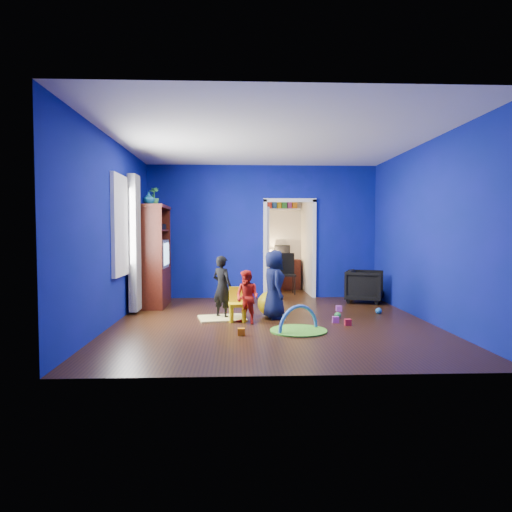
{
  "coord_description": "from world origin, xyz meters",
  "views": [
    {
      "loc": [
        -0.56,
        -7.24,
        1.44
      ],
      "look_at": [
        -0.24,
        0.4,
        1.04
      ],
      "focal_mm": 32.0,
      "sensor_mm": 36.0,
      "label": 1
    }
  ],
  "objects_px": {
    "crt_tv": "(154,254)",
    "folding_chair": "(287,274)",
    "hopper_ball": "(270,304)",
    "tv_armoire": "(152,256)",
    "toddler_red": "(247,297)",
    "study_desk": "(283,274)",
    "armchair": "(365,286)",
    "child_navy": "(274,284)",
    "child_black": "(222,287)",
    "kid_chair": "(238,306)",
    "play_mat": "(298,331)",
    "vase": "(149,198)"
  },
  "relations": [
    {
      "from": "crt_tv",
      "to": "folding_chair",
      "type": "height_order",
      "value": "crt_tv"
    },
    {
      "from": "crt_tv",
      "to": "folding_chair",
      "type": "relative_size",
      "value": 0.76
    },
    {
      "from": "play_mat",
      "to": "hopper_ball",
      "type": "bearing_deg",
      "value": 104.68
    },
    {
      "from": "crt_tv",
      "to": "play_mat",
      "type": "bearing_deg",
      "value": -43.77
    },
    {
      "from": "tv_armoire",
      "to": "crt_tv",
      "type": "xyz_separation_m",
      "value": [
        0.04,
        0.0,
        0.04
      ]
    },
    {
      "from": "toddler_red",
      "to": "study_desk",
      "type": "distance_m",
      "value": 4.49
    },
    {
      "from": "study_desk",
      "to": "kid_chair",
      "type": "bearing_deg",
      "value": -105.39
    },
    {
      "from": "vase",
      "to": "play_mat",
      "type": "relative_size",
      "value": 0.28
    },
    {
      "from": "hopper_ball",
      "to": "tv_armoire",
      "type": "bearing_deg",
      "value": 152.51
    },
    {
      "from": "child_navy",
      "to": "folding_chair",
      "type": "bearing_deg",
      "value": -17.77
    },
    {
      "from": "toddler_red",
      "to": "play_mat",
      "type": "xyz_separation_m",
      "value": [
        0.73,
        -0.59,
        -0.41
      ]
    },
    {
      "from": "child_black",
      "to": "hopper_ball",
      "type": "relative_size",
      "value": 2.46
    },
    {
      "from": "hopper_ball",
      "to": "kid_chair",
      "type": "height_order",
      "value": "kid_chair"
    },
    {
      "from": "armchair",
      "to": "hopper_ball",
      "type": "xyz_separation_m",
      "value": [
        -2.06,
        -1.43,
        -0.12
      ]
    },
    {
      "from": "armchair",
      "to": "tv_armoire",
      "type": "distance_m",
      "value": 4.33
    },
    {
      "from": "vase",
      "to": "kid_chair",
      "type": "relative_size",
      "value": 0.46
    },
    {
      "from": "armchair",
      "to": "kid_chair",
      "type": "relative_size",
      "value": 1.47
    },
    {
      "from": "child_black",
      "to": "crt_tv",
      "type": "xyz_separation_m",
      "value": [
        -1.36,
        1.31,
        0.49
      ]
    },
    {
      "from": "hopper_ball",
      "to": "crt_tv",
      "type": "bearing_deg",
      "value": 152.08
    },
    {
      "from": "vase",
      "to": "tv_armoire",
      "type": "relative_size",
      "value": 0.12
    },
    {
      "from": "armchair",
      "to": "folding_chair",
      "type": "height_order",
      "value": "folding_chair"
    },
    {
      "from": "kid_chair",
      "to": "crt_tv",
      "type": "bearing_deg",
      "value": 128.77
    },
    {
      "from": "child_black",
      "to": "study_desk",
      "type": "distance_m",
      "value": 4.13
    },
    {
      "from": "child_navy",
      "to": "tv_armoire",
      "type": "bearing_deg",
      "value": 50.67
    },
    {
      "from": "vase",
      "to": "tv_armoire",
      "type": "xyz_separation_m",
      "value": [
        0.0,
        0.3,
        -1.09
      ]
    },
    {
      "from": "toddler_red",
      "to": "hopper_ball",
      "type": "distance_m",
      "value": 0.8
    },
    {
      "from": "hopper_ball",
      "to": "toddler_red",
      "type": "bearing_deg",
      "value": -121.83
    },
    {
      "from": "child_black",
      "to": "child_navy",
      "type": "xyz_separation_m",
      "value": [
        0.87,
        -0.09,
        0.05
      ]
    },
    {
      "from": "child_navy",
      "to": "folding_chair",
      "type": "distance_m",
      "value": 3.06
    },
    {
      "from": "crt_tv",
      "to": "play_mat",
      "type": "distance_m",
      "value": 3.61
    },
    {
      "from": "vase",
      "to": "folding_chair",
      "type": "xyz_separation_m",
      "value": [
        2.81,
        1.91,
        -1.61
      ]
    },
    {
      "from": "child_black",
      "to": "crt_tv",
      "type": "height_order",
      "value": "crt_tv"
    },
    {
      "from": "child_navy",
      "to": "vase",
      "type": "height_order",
      "value": "vase"
    },
    {
      "from": "tv_armoire",
      "to": "kid_chair",
      "type": "xyz_separation_m",
      "value": [
        1.66,
        -1.61,
        -0.73
      ]
    },
    {
      "from": "hopper_ball",
      "to": "kid_chair",
      "type": "relative_size",
      "value": 0.85
    },
    {
      "from": "toddler_red",
      "to": "folding_chair",
      "type": "relative_size",
      "value": 0.92
    },
    {
      "from": "tv_armoire",
      "to": "play_mat",
      "type": "relative_size",
      "value": 2.36
    },
    {
      "from": "vase",
      "to": "hopper_ball",
      "type": "bearing_deg",
      "value": -21.05
    },
    {
      "from": "play_mat",
      "to": "toddler_red",
      "type": "bearing_deg",
      "value": 141.35
    },
    {
      "from": "child_black",
      "to": "folding_chair",
      "type": "height_order",
      "value": "child_black"
    },
    {
      "from": "vase",
      "to": "armchair",
      "type": "bearing_deg",
      "value": 7.77
    },
    {
      "from": "child_navy",
      "to": "play_mat",
      "type": "relative_size",
      "value": 1.38
    },
    {
      "from": "study_desk",
      "to": "hopper_ball",
      "type": "bearing_deg",
      "value": -99.04
    },
    {
      "from": "armchair",
      "to": "kid_chair",
      "type": "bearing_deg",
      "value": 147.33
    },
    {
      "from": "child_navy",
      "to": "hopper_ball",
      "type": "xyz_separation_m",
      "value": [
        -0.05,
        0.25,
        -0.36
      ]
    },
    {
      "from": "play_mat",
      "to": "child_black",
      "type": "bearing_deg",
      "value": 136.58
    },
    {
      "from": "child_navy",
      "to": "crt_tv",
      "type": "xyz_separation_m",
      "value": [
        -2.22,
        1.4,
        0.45
      ]
    },
    {
      "from": "child_black",
      "to": "vase",
      "type": "bearing_deg",
      "value": 2.48
    },
    {
      "from": "kid_chair",
      "to": "play_mat",
      "type": "xyz_separation_m",
      "value": [
        0.88,
        -0.79,
        -0.24
      ]
    },
    {
      "from": "kid_chair",
      "to": "tv_armoire",
      "type": "bearing_deg",
      "value": 129.47
    }
  ]
}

